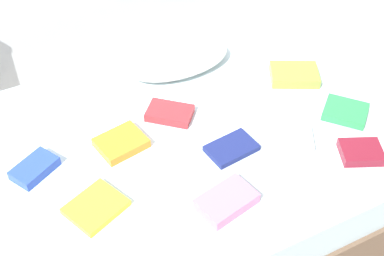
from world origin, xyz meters
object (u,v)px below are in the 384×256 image
(textbook_navy, at_px, (232,148))
(textbook_pink, at_px, (226,201))
(textbook_maroon, at_px, (361,152))
(textbook_blue, at_px, (35,168))
(textbook_lime, at_px, (294,75))
(bed, at_px, (196,167))
(textbook_red, at_px, (170,113))
(textbook_green, at_px, (345,112))
(pillow, at_px, (178,59))
(textbook_orange, at_px, (121,143))
(textbook_white, at_px, (291,137))
(textbook_yellow, at_px, (96,207))

(textbook_navy, xyz_separation_m, textbook_pink, (-0.18, -0.26, 0.01))
(textbook_maroon, bearing_deg, textbook_blue, -178.30)
(textbook_lime, xyz_separation_m, textbook_blue, (-1.40, -0.04, -0.00))
(bed, relative_size, textbook_red, 9.19)
(textbook_lime, height_order, textbook_green, textbook_lime)
(textbook_blue, xyz_separation_m, textbook_red, (0.68, 0.06, -0.00))
(pillow, bearing_deg, textbook_lime, -35.83)
(textbook_lime, bearing_deg, textbook_maroon, -67.91)
(textbook_lime, bearing_deg, textbook_red, -154.23)
(textbook_green, bearing_deg, textbook_maroon, -65.57)
(textbook_green, bearing_deg, textbook_orange, -146.14)
(textbook_lime, bearing_deg, textbook_navy, -123.22)
(pillow, height_order, textbook_blue, pillow)
(textbook_navy, bearing_deg, textbook_white, -19.88)
(textbook_blue, distance_m, textbook_pink, 0.85)
(bed, distance_m, textbook_white, 0.52)
(textbook_yellow, height_order, textbook_maroon, textbook_maroon)
(pillow, xyz_separation_m, textbook_navy, (-0.06, -0.68, -0.04))
(textbook_lime, distance_m, textbook_yellow, 1.28)
(textbook_orange, height_order, textbook_green, textbook_orange)
(textbook_white, height_order, textbook_pink, textbook_pink)
(textbook_navy, bearing_deg, textbook_blue, 155.00)
(textbook_white, relative_size, textbook_orange, 0.94)
(textbook_blue, bearing_deg, pillow, -4.62)
(bed, height_order, textbook_lime, textbook_lime)
(textbook_white, bearing_deg, textbook_red, 167.10)
(textbook_maroon, bearing_deg, textbook_navy, 174.58)
(textbook_yellow, bearing_deg, pillow, 22.41)
(textbook_pink, relative_size, textbook_green, 1.15)
(textbook_white, relative_size, textbook_green, 0.98)
(textbook_blue, relative_size, textbook_pink, 0.83)
(textbook_pink, bearing_deg, textbook_maroon, -14.43)
(bed, bearing_deg, pillow, 73.96)
(textbook_green, bearing_deg, textbook_white, -126.45)
(textbook_orange, relative_size, textbook_maroon, 1.15)
(pillow, xyz_separation_m, textbook_orange, (-0.50, -0.43, -0.03))
(textbook_blue, height_order, textbook_navy, textbook_blue)
(textbook_yellow, distance_m, textbook_navy, 0.66)
(textbook_lime, bearing_deg, textbook_green, -53.15)
(bed, xyz_separation_m, textbook_red, (-0.07, 0.16, 0.27))
(textbook_red, bearing_deg, textbook_maroon, -1.98)
(textbook_lime, relative_size, textbook_yellow, 1.13)
(textbook_blue, bearing_deg, textbook_yellow, -90.62)
(bed, height_order, textbook_pink, textbook_pink)
(bed, relative_size, textbook_orange, 9.44)
(textbook_blue, xyz_separation_m, textbook_white, (1.11, -0.34, -0.01))
(textbook_navy, bearing_deg, bed, 107.89)
(pillow, bearing_deg, textbook_maroon, -65.30)
(textbook_lime, distance_m, textbook_blue, 1.40)
(textbook_yellow, distance_m, textbook_orange, 0.37)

